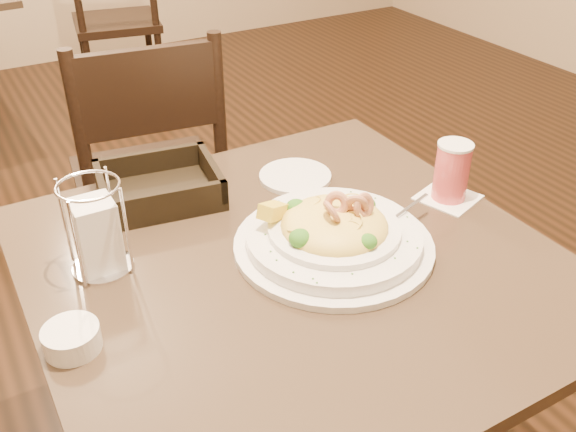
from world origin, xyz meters
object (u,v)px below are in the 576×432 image
dining_chair_far (116,16)px  side_plate (295,176)px  bread_basket (160,189)px  napkin_caddy (97,233)px  main_table (293,350)px  drink_glass (452,172)px  butter_ramekin (72,339)px  pasta_bowl (334,233)px  dining_chair_near (151,174)px

dining_chair_far → side_plate: size_ratio=5.91×
bread_basket → napkin_caddy: 0.25m
dining_chair_far → bread_basket: size_ratio=3.50×
main_table → drink_glass: size_ratio=6.44×
main_table → butter_ramekin: bearing=-175.6°
dining_chair_far → pasta_bowl: bearing=92.5°
dining_chair_near → butter_ramekin: (-0.40, -0.86, 0.24)m
drink_glass → napkin_caddy: (-0.69, 0.12, 0.01)m
napkin_caddy → side_plate: 0.47m
dining_chair_far → dining_chair_near: bearing=86.3°
pasta_bowl → bread_basket: bearing=123.0°
napkin_caddy → butter_ramekin: bearing=-118.7°
napkin_caddy → bread_basket: bearing=45.6°
main_table → drink_glass: 0.48m
bread_basket → butter_ramekin: (-0.27, -0.35, -0.00)m
dining_chair_far → butter_ramekin: dining_chair_far is taller
dining_chair_far → butter_ramekin: size_ratio=10.87×
dining_chair_near → bread_basket: size_ratio=3.50×
side_plate → main_table: bearing=-120.9°
dining_chair_far → napkin_caddy: (-0.72, -2.38, 0.29)m
main_table → pasta_bowl: 0.27m
dining_chair_near → dining_chair_far: (0.42, 1.70, 0.00)m
butter_ramekin → main_table: bearing=4.4°
side_plate → pasta_bowl: bearing=-105.5°
pasta_bowl → napkin_caddy: (-0.38, 0.15, 0.04)m
dining_chair_near → drink_glass: (0.39, -0.80, 0.28)m
bread_basket → side_plate: bread_basket is taller
napkin_caddy → side_plate: size_ratio=1.08×
drink_glass → side_plate: size_ratio=0.89×
drink_glass → main_table: bearing=-176.4°
dining_chair_far → butter_ramekin: 2.70m
main_table → dining_chair_far: size_ratio=0.97×
pasta_bowl → dining_chair_near: bearing=95.5°
dining_chair_near → napkin_caddy: dining_chair_near is taller
main_table → dining_chair_near: dining_chair_near is taller
pasta_bowl → drink_glass: drink_glass is taller
pasta_bowl → bread_basket: size_ratio=1.53×
bread_basket → side_plate: size_ratio=1.69×
napkin_caddy → pasta_bowl: bearing=-21.7°
dining_chair_near → bread_basket: bearing=82.8°
main_table → dining_chair_far: dining_chair_far is taller
butter_ramekin → pasta_bowl: bearing=2.7°
main_table → napkin_caddy: bearing=154.6°
bread_basket → main_table: bearing=-67.4°
pasta_bowl → drink_glass: 0.31m
dining_chair_far → side_plate: 2.30m
main_table → pasta_bowl: pasta_bowl is taller
drink_glass → side_plate: 0.33m
dining_chair_near → side_plate: size_ratio=5.91×
dining_chair_near → pasta_bowl: 0.87m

